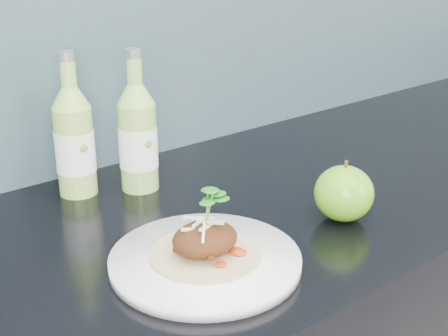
{
  "coord_description": "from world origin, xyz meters",
  "views": [
    {
      "loc": [
        -0.47,
        1.01,
        1.32
      ],
      "look_at": [
        0.04,
        1.64,
        1.0
      ],
      "focal_mm": 50.0,
      "sensor_mm": 36.0,
      "label": 1
    }
  ],
  "objects": [
    {
      "name": "dinner_plate",
      "position": [
        -0.04,
        1.58,
        0.91
      ],
      "size": [
        0.31,
        0.31,
        0.02
      ],
      "color": "white",
      "rests_on": "kitchen_counter"
    },
    {
      "name": "cider_bottle_right",
      "position": [
        0.03,
        1.85,
        0.99
      ],
      "size": [
        0.08,
        0.08,
        0.24
      ],
      "rotation": [
        0.0,
        0.0,
        -0.23
      ],
      "color": "#8CBF4F",
      "rests_on": "kitchen_counter"
    },
    {
      "name": "pork_taco",
      "position": [
        -0.04,
        1.58,
        0.94
      ],
      "size": [
        0.15,
        0.15,
        0.1
      ],
      "color": "tan",
      "rests_on": "dinner_plate"
    },
    {
      "name": "green_apple",
      "position": [
        0.21,
        1.56,
        0.94
      ],
      "size": [
        0.11,
        0.11,
        0.09
      ],
      "rotation": [
        0.0,
        0.0,
        -0.3
      ],
      "color": "#328C0F",
      "rests_on": "kitchen_counter"
    },
    {
      "name": "cider_bottle_left",
      "position": [
        -0.06,
        1.9,
        0.99
      ],
      "size": [
        0.08,
        0.08,
        0.24
      ],
      "rotation": [
        0.0,
        0.0,
        0.35
      ],
      "color": "#95C250",
      "rests_on": "kitchen_counter"
    }
  ]
}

